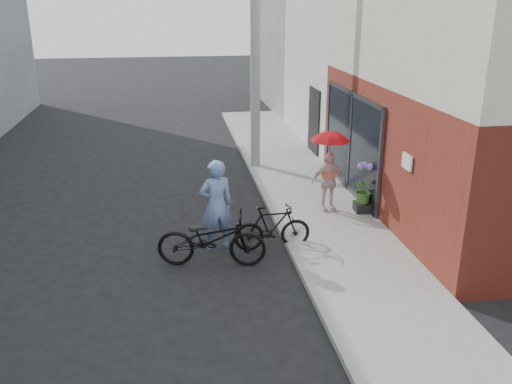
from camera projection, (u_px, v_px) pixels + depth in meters
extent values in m
plane|color=black|center=(247.00, 263.00, 10.38)|extent=(80.00, 80.00, 0.00)
cube|color=gray|center=(324.00, 215.00, 12.52)|extent=(2.20, 24.00, 0.12)
cube|color=#9E9E99|center=(275.00, 218.00, 12.35)|extent=(0.12, 24.00, 0.12)
cube|color=black|center=(351.00, 143.00, 13.63)|extent=(0.06, 3.80, 2.40)
cube|color=white|center=(407.00, 162.00, 10.41)|extent=(0.04, 0.40, 0.30)
cube|color=silver|center=(417.00, 38.00, 18.62)|extent=(8.00, 6.00, 7.00)
cube|color=slate|center=(352.00, 28.00, 25.13)|extent=(8.00, 8.00, 7.00)
cylinder|color=#9E9E99|center=(255.00, 48.00, 14.94)|extent=(0.28, 0.28, 7.00)
imported|color=#6F89C5|center=(216.00, 205.00, 10.69)|extent=(0.75, 0.56, 1.86)
imported|color=black|center=(211.00, 239.00, 10.13)|extent=(2.14, 1.06, 1.08)
imported|color=black|center=(272.00, 228.00, 10.81)|extent=(1.57, 0.50, 0.93)
imported|color=beige|center=(328.00, 181.00, 12.44)|extent=(0.84, 0.42, 1.39)
imported|color=red|center=(330.00, 136.00, 12.08)|extent=(0.87, 0.87, 0.76)
cube|color=black|center=(363.00, 207.00, 12.54)|extent=(0.42, 0.42, 0.21)
imported|color=#3D6C2B|center=(364.00, 190.00, 12.40)|extent=(0.57, 0.49, 0.63)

